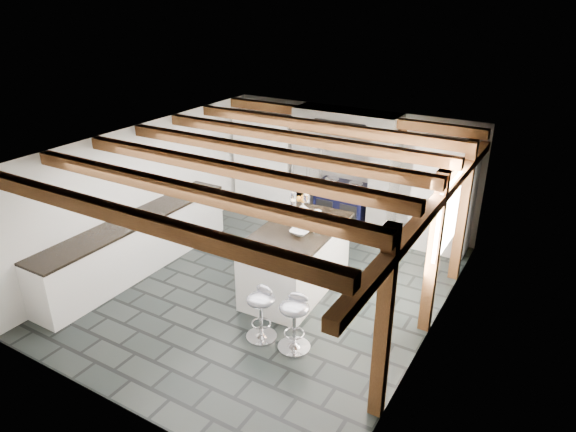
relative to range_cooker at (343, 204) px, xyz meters
The scene contains 6 objects.
ground 2.72m from the range_cooker, 90.00° to the right, with size 6.00×6.00×0.00m, color black.
room_shell 1.52m from the range_cooker, 115.80° to the right, with size 6.00×6.03×6.00m.
range_cooker is the anchor object (origin of this frame).
kitchen_island 2.50m from the range_cooker, 81.56° to the right, with size 1.16×2.09×1.35m.
bar_stool_near 3.93m from the range_cooker, 74.02° to the right, with size 0.46×0.46×0.80m.
bar_stool_far 3.85m from the range_cooker, 81.15° to the right, with size 0.43×0.43×0.77m.
Camera 1 is at (3.79, -5.85, 4.32)m, focal length 32.00 mm.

